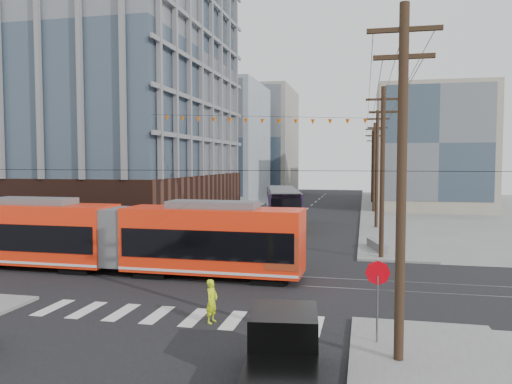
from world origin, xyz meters
TOP-DOWN VIEW (x-y plane):
  - ground at (0.00, 0.00)m, footprint 160.00×160.00m
  - office_building at (-22.00, 23.00)m, footprint 30.00×25.00m
  - bg_bldg_nw_near at (-17.00, 52.00)m, footprint 18.00×16.00m
  - bg_bldg_ne_near at (16.00, 48.00)m, footprint 14.00×14.00m
  - bg_bldg_nw_far at (-14.00, 72.00)m, footprint 16.00×18.00m
  - bg_bldg_ne_far at (18.00, 68.00)m, footprint 16.00×16.00m
  - utility_pole_near at (8.50, -6.00)m, footprint 0.30×0.30m
  - utility_pole_far at (8.50, 56.00)m, footprint 0.30×0.30m
  - streetcar at (-6.04, 3.90)m, footprint 20.74×3.19m
  - city_bus at (-0.24, 25.26)m, footprint 5.59×13.71m
  - pickup_truck at (5.31, -8.85)m, footprint 2.61×5.68m
  - parked_car_silver at (-5.78, 12.50)m, footprint 1.50×4.14m
  - parked_car_white at (-5.46, 19.48)m, footprint 3.48×4.85m
  - parked_car_grey at (-4.94, 26.29)m, footprint 3.78×5.62m
  - pedestrian at (1.65, -3.43)m, footprint 0.54×0.70m
  - stop_sign at (7.88, -4.61)m, footprint 0.89×0.89m
  - jersey_barrier at (8.30, 13.83)m, footprint 1.65×3.64m

SIDE VIEW (x-z plane):
  - ground at x=0.00m, z-range 0.00..0.00m
  - jersey_barrier at x=8.30m, z-range 0.00..0.71m
  - parked_car_white at x=-5.46m, z-range 0.00..1.30m
  - parked_car_silver at x=-5.78m, z-range 0.00..1.36m
  - parked_car_grey at x=-4.94m, z-range 0.00..1.43m
  - pedestrian at x=1.65m, z-range 0.00..1.71m
  - pickup_truck at x=5.31m, z-range 0.00..1.86m
  - stop_sign at x=7.88m, z-range 0.00..2.74m
  - city_bus at x=-0.24m, z-range 0.00..3.80m
  - streetcar at x=-6.04m, z-range 0.00..3.99m
  - utility_pole_near at x=8.50m, z-range 0.00..11.00m
  - utility_pole_far at x=8.50m, z-range 0.00..11.00m
  - bg_bldg_ne_far at x=18.00m, z-range 0.00..14.00m
  - bg_bldg_ne_near at x=16.00m, z-range 0.00..16.00m
  - bg_bldg_nw_near at x=-17.00m, z-range 0.00..18.00m
  - bg_bldg_nw_far at x=-14.00m, z-range 0.00..20.00m
  - office_building at x=-22.00m, z-range 0.00..28.60m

